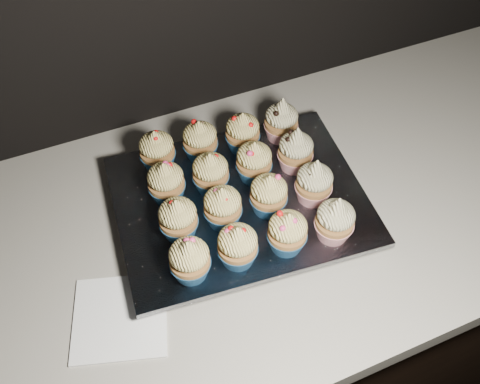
# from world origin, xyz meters

# --- Properties ---
(cabinet) EXTENTS (2.40, 0.60, 0.86)m
(cabinet) POSITION_xyz_m (0.00, 1.70, 0.43)
(cabinet) COLOR black
(cabinet) RESTS_ON ground
(worktop) EXTENTS (2.44, 0.64, 0.04)m
(worktop) POSITION_xyz_m (0.00, 1.70, 0.88)
(worktop) COLOR beige
(worktop) RESTS_ON cabinet
(napkin) EXTENTS (0.18, 0.18, 0.00)m
(napkin) POSITION_xyz_m (-0.44, 1.59, 0.90)
(napkin) COLOR white
(napkin) RESTS_ON worktop
(baking_tray) EXTENTS (0.42, 0.33, 0.02)m
(baking_tray) POSITION_xyz_m (-0.19, 1.71, 0.91)
(baking_tray) COLOR black
(baking_tray) RESTS_ON worktop
(foil_lining) EXTENTS (0.45, 0.37, 0.01)m
(foil_lining) POSITION_xyz_m (-0.19, 1.71, 0.93)
(foil_lining) COLOR silver
(foil_lining) RESTS_ON baking_tray
(cupcake_0) EXTENTS (0.06, 0.06, 0.08)m
(cupcake_0) POSITION_xyz_m (-0.31, 1.61, 0.97)
(cupcake_0) COLOR navy
(cupcake_0) RESTS_ON foil_lining
(cupcake_1) EXTENTS (0.06, 0.06, 0.08)m
(cupcake_1) POSITION_xyz_m (-0.24, 1.60, 0.97)
(cupcake_1) COLOR navy
(cupcake_1) RESTS_ON foil_lining
(cupcake_2) EXTENTS (0.06, 0.06, 0.08)m
(cupcake_2) POSITION_xyz_m (-0.16, 1.59, 0.97)
(cupcake_2) COLOR navy
(cupcake_2) RESTS_ON foil_lining
(cupcake_3) EXTENTS (0.06, 0.06, 0.10)m
(cupcake_3) POSITION_xyz_m (-0.08, 1.58, 0.97)
(cupcake_3) COLOR maroon
(cupcake_3) RESTS_ON foil_lining
(cupcake_4) EXTENTS (0.06, 0.06, 0.08)m
(cupcake_4) POSITION_xyz_m (-0.31, 1.68, 0.97)
(cupcake_4) COLOR navy
(cupcake_4) RESTS_ON foil_lining
(cupcake_5) EXTENTS (0.06, 0.06, 0.08)m
(cupcake_5) POSITION_xyz_m (-0.23, 1.68, 0.97)
(cupcake_5) COLOR navy
(cupcake_5) RESTS_ON foil_lining
(cupcake_6) EXTENTS (0.06, 0.06, 0.08)m
(cupcake_6) POSITION_xyz_m (-0.15, 1.67, 0.97)
(cupcake_6) COLOR navy
(cupcake_6) RESTS_ON foil_lining
(cupcake_7) EXTENTS (0.06, 0.06, 0.10)m
(cupcake_7) POSITION_xyz_m (-0.07, 1.67, 0.97)
(cupcake_7) COLOR maroon
(cupcake_7) RESTS_ON foil_lining
(cupcake_8) EXTENTS (0.06, 0.06, 0.08)m
(cupcake_8) POSITION_xyz_m (-0.30, 1.76, 0.97)
(cupcake_8) COLOR navy
(cupcake_8) RESTS_ON foil_lining
(cupcake_9) EXTENTS (0.06, 0.06, 0.08)m
(cupcake_9) POSITION_xyz_m (-0.22, 1.75, 0.97)
(cupcake_9) COLOR navy
(cupcake_9) RESTS_ON foil_lining
(cupcake_10) EXTENTS (0.06, 0.06, 0.08)m
(cupcake_10) POSITION_xyz_m (-0.15, 1.75, 0.97)
(cupcake_10) COLOR navy
(cupcake_10) RESTS_ON foil_lining
(cupcake_11) EXTENTS (0.06, 0.06, 0.10)m
(cupcake_11) POSITION_xyz_m (-0.07, 1.74, 0.97)
(cupcake_11) COLOR maroon
(cupcake_11) RESTS_ON foil_lining
(cupcake_12) EXTENTS (0.06, 0.06, 0.08)m
(cupcake_12) POSITION_xyz_m (-0.29, 1.84, 0.97)
(cupcake_12) COLOR navy
(cupcake_12) RESTS_ON foil_lining
(cupcake_13) EXTENTS (0.06, 0.06, 0.08)m
(cupcake_13) POSITION_xyz_m (-0.21, 1.83, 0.97)
(cupcake_13) COLOR navy
(cupcake_13) RESTS_ON foil_lining
(cupcake_14) EXTENTS (0.06, 0.06, 0.08)m
(cupcake_14) POSITION_xyz_m (-0.14, 1.82, 0.97)
(cupcake_14) COLOR navy
(cupcake_14) RESTS_ON foil_lining
(cupcake_15) EXTENTS (0.06, 0.06, 0.10)m
(cupcake_15) POSITION_xyz_m (-0.06, 1.82, 0.97)
(cupcake_15) COLOR maroon
(cupcake_15) RESTS_ON foil_lining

